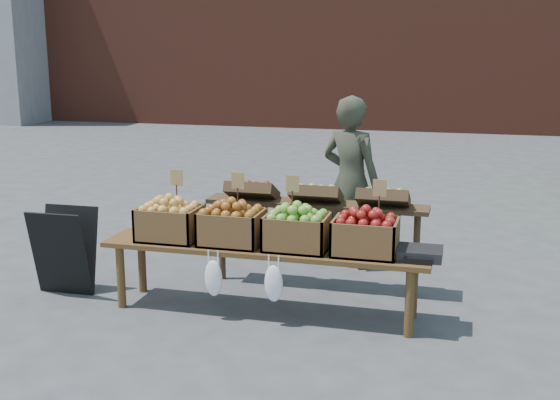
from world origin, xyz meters
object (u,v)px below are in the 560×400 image
(vendor, at_px, (351,182))
(weighing_scale, at_px, (420,253))
(crate_green_apples, at_px, (365,237))
(back_table, at_px, (316,232))
(crate_golden_apples, at_px, (170,223))
(crate_russet_pears, at_px, (232,227))
(chalkboard_sign, at_px, (64,251))
(crate_red_apples, at_px, (297,232))
(display_bench, at_px, (264,279))

(vendor, xyz_separation_m, weighing_scale, (0.78, -1.45, -0.24))
(crate_green_apples, bearing_deg, vendor, 103.84)
(back_table, distance_m, crate_golden_apples, 1.33)
(crate_golden_apples, distance_m, crate_russet_pears, 0.55)
(chalkboard_sign, distance_m, crate_russet_pears, 1.60)
(chalkboard_sign, distance_m, crate_red_apples, 2.14)
(vendor, distance_m, weighing_scale, 1.67)
(vendor, relative_size, weighing_scale, 5.01)
(crate_golden_apples, bearing_deg, display_bench, 0.00)
(crate_red_apples, height_order, crate_green_apples, same)
(display_bench, height_order, crate_red_apples, crate_red_apples)
(crate_golden_apples, distance_m, crate_green_apples, 1.65)
(display_bench, xyz_separation_m, crate_russet_pears, (-0.28, 0.00, 0.42))
(back_table, height_order, display_bench, back_table)
(vendor, xyz_separation_m, crate_red_apples, (-0.19, -1.45, -0.14))
(crate_golden_apples, bearing_deg, weighing_scale, 0.00)
(chalkboard_sign, xyz_separation_m, weighing_scale, (3.10, 0.01, 0.22))
(crate_russet_pears, height_order, crate_red_apples, same)
(vendor, xyz_separation_m, crate_golden_apples, (-1.29, -1.45, -0.14))
(display_bench, relative_size, crate_green_apples, 5.40)
(crate_red_apples, distance_m, weighing_scale, 0.98)
(chalkboard_sign, bearing_deg, crate_golden_apples, -0.90)
(vendor, distance_m, back_table, 0.83)
(crate_green_apples, bearing_deg, display_bench, 180.00)
(vendor, bearing_deg, crate_red_apples, 103.67)
(weighing_scale, bearing_deg, crate_russet_pears, 180.00)
(display_bench, relative_size, crate_red_apples, 5.40)
(chalkboard_sign, relative_size, weighing_scale, 2.30)
(chalkboard_sign, distance_m, crate_green_apples, 2.69)
(vendor, bearing_deg, chalkboard_sign, 53.46)
(weighing_scale, bearing_deg, crate_green_apples, 180.00)
(back_table, distance_m, weighing_scale, 1.21)
(vendor, relative_size, crate_golden_apples, 3.41)
(display_bench, relative_size, weighing_scale, 7.94)
(vendor, distance_m, crate_green_apples, 1.51)
(vendor, height_order, chalkboard_sign, vendor)
(crate_golden_apples, relative_size, crate_green_apples, 1.00)
(chalkboard_sign, bearing_deg, crate_red_apples, -1.08)
(crate_russet_pears, bearing_deg, crate_red_apples, 0.00)
(chalkboard_sign, bearing_deg, vendor, 31.04)
(vendor, height_order, display_bench, vendor)
(display_bench, distance_m, crate_green_apples, 0.93)
(crate_golden_apples, bearing_deg, crate_green_apples, 0.00)
(chalkboard_sign, height_order, back_table, back_table)
(back_table, bearing_deg, crate_russet_pears, -127.45)
(vendor, height_order, crate_russet_pears, vendor)
(chalkboard_sign, relative_size, back_table, 0.37)
(back_table, bearing_deg, crate_golden_apples, -146.83)
(display_bench, xyz_separation_m, weighing_scale, (1.25, 0.00, 0.33))
(crate_golden_apples, xyz_separation_m, weighing_scale, (2.08, 0.00, -0.10))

